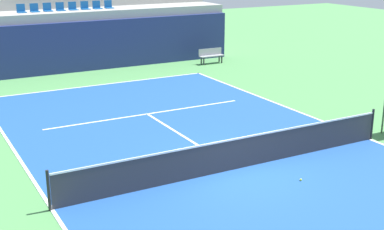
# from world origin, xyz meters

# --- Properties ---
(ground_plane) EXTENTS (80.00, 80.00, 0.00)m
(ground_plane) POSITION_xyz_m (0.00, 0.00, 0.00)
(ground_plane) COLOR #4C8C4C
(court_surface) EXTENTS (11.00, 24.00, 0.01)m
(court_surface) POSITION_xyz_m (0.00, 0.00, 0.01)
(court_surface) COLOR #1E4C99
(court_surface) RESTS_ON ground_plane
(baseline_far) EXTENTS (11.00, 0.10, 0.00)m
(baseline_far) POSITION_xyz_m (0.00, 11.95, 0.01)
(baseline_far) COLOR white
(baseline_far) RESTS_ON court_surface
(sideline_left) EXTENTS (0.10, 24.00, 0.00)m
(sideline_left) POSITION_xyz_m (-5.45, 0.00, 0.01)
(sideline_left) COLOR white
(sideline_left) RESTS_ON court_surface
(sideline_right) EXTENTS (0.10, 24.00, 0.00)m
(sideline_right) POSITION_xyz_m (5.45, 0.00, 0.01)
(sideline_right) COLOR white
(sideline_right) RESTS_ON court_surface
(service_line_far) EXTENTS (8.26, 0.10, 0.00)m
(service_line_far) POSITION_xyz_m (0.00, 6.40, 0.01)
(service_line_far) COLOR white
(service_line_far) RESTS_ON court_surface
(centre_service_line) EXTENTS (0.10, 6.40, 0.00)m
(centre_service_line) POSITION_xyz_m (0.00, 3.20, 0.01)
(centre_service_line) COLOR white
(centre_service_line) RESTS_ON court_surface
(back_wall) EXTENTS (18.32, 0.30, 2.66)m
(back_wall) POSITION_xyz_m (0.00, 15.45, 1.33)
(back_wall) COLOR navy
(back_wall) RESTS_ON ground_plane
(stands_tier_lower) EXTENTS (18.32, 2.40, 3.13)m
(stands_tier_lower) POSITION_xyz_m (0.00, 16.80, 1.56)
(stands_tier_lower) COLOR #9E9E99
(stands_tier_lower) RESTS_ON ground_plane
(stands_tier_upper) EXTENTS (18.32, 2.40, 3.83)m
(stands_tier_upper) POSITION_xyz_m (0.00, 19.20, 1.92)
(stands_tier_upper) COLOR #9E9E99
(stands_tier_upper) RESTS_ON ground_plane
(seating_row_lower) EXTENTS (5.26, 0.44, 0.44)m
(seating_row_lower) POSITION_xyz_m (-0.00, 16.89, 3.25)
(seating_row_lower) COLOR #145193
(seating_row_lower) RESTS_ON stands_tier_lower
(tennis_net) EXTENTS (11.08, 0.08, 1.07)m
(tennis_net) POSITION_xyz_m (0.00, 0.00, 0.51)
(tennis_net) COLOR black
(tennis_net) RESTS_ON court_surface
(player_bench) EXTENTS (1.50, 0.40, 0.85)m
(player_bench) POSITION_xyz_m (7.40, 13.93, 0.51)
(player_bench) COLOR #99999E
(player_bench) RESTS_ON ground_plane
(tennis_ball_0) EXTENTS (0.07, 0.07, 0.07)m
(tennis_ball_0) POSITION_xyz_m (1.12, -1.59, 0.04)
(tennis_ball_0) COLOR #CCE033
(tennis_ball_0) RESTS_ON court_surface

